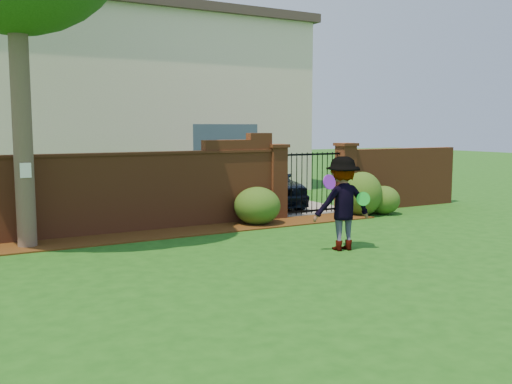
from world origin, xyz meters
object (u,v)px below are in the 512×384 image
man (343,204)px  frisbee_green (363,199)px  frisbee_purple (329,182)px  car (263,183)px

man → frisbee_green: 0.38m
frisbee_purple → frisbee_green: size_ratio=1.07×
car → frisbee_purple: (-2.08, -5.96, 0.62)m
car → frisbee_green: bearing=-94.4°
frisbee_green → frisbee_purple: bearing=170.9°
man → frisbee_green: man is taller
frisbee_purple → frisbee_green: frisbee_purple is taller
man → frisbee_purple: man is taller
man → frisbee_green: (0.29, -0.23, 0.10)m
frisbee_purple → man: bearing=15.7°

